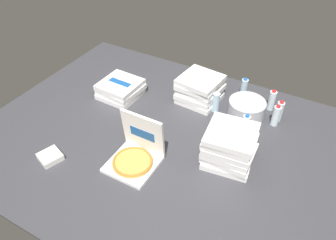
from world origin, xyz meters
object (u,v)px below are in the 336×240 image
Objects in this scene: open_pizza_box at (136,154)px; water_bottle_4 at (272,100)px; pizza_stack_left_far at (200,89)px; water_bottle_1 at (244,88)px; pizza_stack_center_far at (121,89)px; pizza_stack_right_near at (230,146)px; water_bottle_0 at (245,125)px; napkin_pile at (50,157)px; water_bottle_5 at (279,111)px; water_bottle_2 at (276,116)px; water_bottle_3 at (216,102)px; ice_bucket at (246,109)px.

open_pizza_box is 1.87× the size of water_bottle_4.
pizza_stack_left_far is 1.95× the size of water_bottle_4.
water_bottle_1 is (0.45, 1.26, 0.02)m from open_pizza_box.
pizza_stack_center_far is 1.31m from pizza_stack_right_near.
pizza_stack_right_near is (1.27, -0.31, 0.08)m from pizza_stack_center_far.
water_bottle_0 is 1.00× the size of water_bottle_4.
water_bottle_5 is at bearing 43.25° from napkin_pile.
water_bottle_1 and water_bottle_4 have the same top height.
water_bottle_2 is 0.08m from water_bottle_5.
water_bottle_3 is at bearing 14.08° from pizza_stack_center_far.
pizza_stack_center_far is 1.53m from water_bottle_5.
ice_bucket reaches higher than napkin_pile.
water_bottle_4 is at bearing 32.38° from water_bottle_3.
open_pizza_box is 0.95× the size of pizza_stack_right_near.
pizza_stack_center_far is 0.95× the size of pizza_stack_right_near.
water_bottle_2 is at bearing 71.36° from pizza_stack_right_near.
pizza_stack_right_near is at bearing -57.96° from water_bottle_3.
water_bottle_4 is at bearing 58.13° from open_pizza_box.
pizza_stack_left_far is at bearing 154.34° from water_bottle_0.
water_bottle_2 is (0.75, -0.01, -0.03)m from pizza_stack_left_far.
water_bottle_3 is 1.00× the size of water_bottle_5.
pizza_stack_left_far is at bearing 176.37° from ice_bucket.
pizza_stack_left_far is 0.99× the size of pizza_stack_right_near.
pizza_stack_right_near reaches higher than water_bottle_1.
pizza_stack_right_near is 0.91m from water_bottle_1.
water_bottle_5 is at bearing 15.22° from water_bottle_3.
pizza_stack_center_far is 2.39× the size of napkin_pile.
water_bottle_3 is 1.54m from napkin_pile.
water_bottle_3 is at bearing 72.04° from open_pizza_box.
pizza_stack_center_far is 1.17× the size of ice_bucket.
water_bottle_2 reaches higher than ice_bucket.
open_pizza_box reaches higher than water_bottle_1.
water_bottle_4 is at bearing -12.37° from water_bottle_1.
water_bottle_1 and water_bottle_3 have the same top height.
pizza_stack_right_near is at bearing -97.73° from water_bottle_4.
pizza_stack_left_far is 1.23× the size of ice_bucket.
water_bottle_1 is (1.08, 0.58, 0.02)m from pizza_stack_center_far.
open_pizza_box is at bearing -47.04° from pizza_stack_center_far.
water_bottle_5 is at bearing 14.51° from pizza_stack_center_far.
open_pizza_box is 1.34m from water_bottle_1.
water_bottle_2 is at bearing 49.64° from open_pizza_box.
water_bottle_4 is at bearing 20.59° from pizza_stack_center_far.
pizza_stack_center_far is 1.00m from napkin_pile.
pizza_stack_left_far reaches higher than ice_bucket.
water_bottle_5 is at bearing 19.01° from ice_bucket.
water_bottle_0 is (0.65, 0.73, 0.02)m from open_pizza_box.
water_bottle_4 is at bearing 114.44° from water_bottle_2.
open_pizza_box reaches higher than water_bottle_0.
pizza_stack_center_far is (-0.72, -0.32, -0.05)m from pizza_stack_left_far.
pizza_stack_center_far is 1.86× the size of water_bottle_0.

